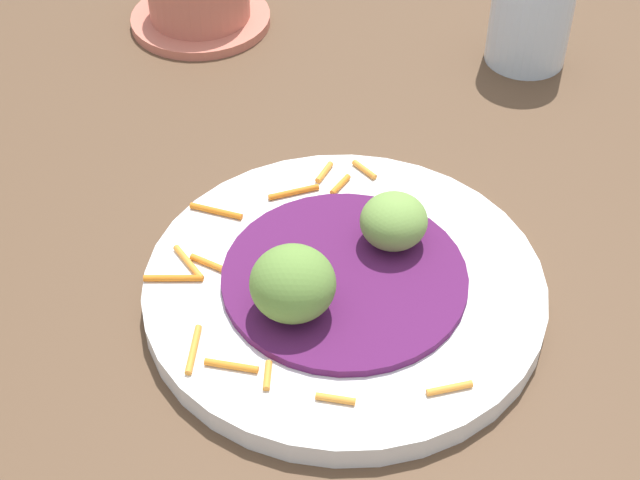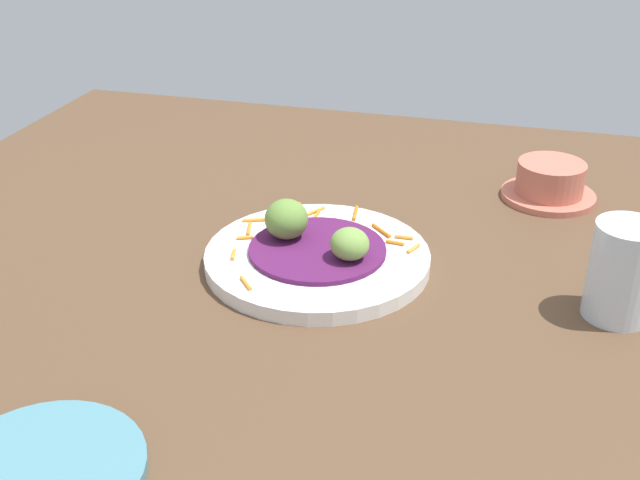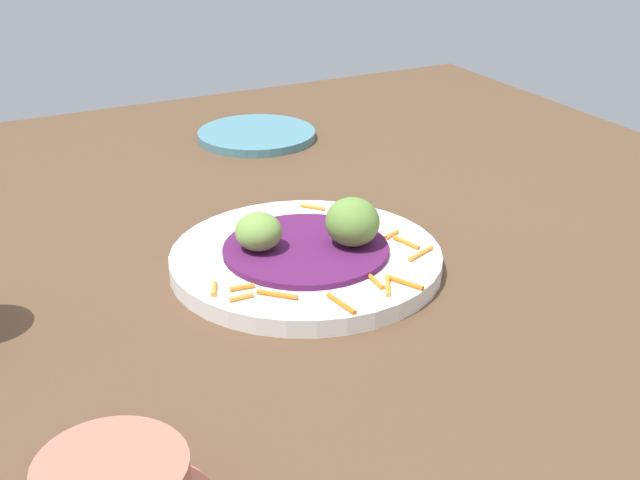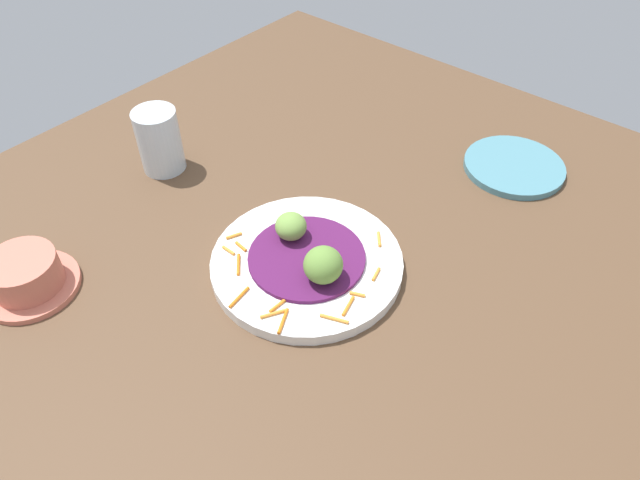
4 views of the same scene
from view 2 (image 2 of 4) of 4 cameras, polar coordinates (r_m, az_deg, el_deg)
The scene contains 9 objects.
table_surface at distance 83.81cm, azimuth -1.88°, elevation -3.31°, with size 110.00×110.00×2.00cm, color brown.
main_plate at distance 85.28cm, azimuth -0.20°, elevation -1.32°, with size 24.32×24.32×1.59cm, color white.
cabbage_bed at distance 84.77cm, azimuth -0.20°, elevation -0.68°, with size 14.83×14.83×0.54cm, color #51194C.
carrot_garnish at distance 89.16cm, azimuth -0.35°, elevation 0.77°, with size 20.91×21.49×0.40cm.
guac_scoop_left at distance 85.90cm, azimuth -2.44°, elevation 1.52°, with size 4.75×4.90×4.35cm, color olive.
guac_scoop_center at distance 81.76cm, azimuth 2.16°, elevation -0.28°, with size 4.06×4.17×3.37cm, color #759E47.
side_plate_small at distance 63.04cm, azimuth -19.41°, elevation -15.54°, with size 15.09×15.09×1.05cm, color teal.
terracotta_bowl at distance 104.34cm, azimuth 16.26°, elevation 3.98°, with size 11.81×11.81×4.88cm.
water_glass at distance 79.92cm, azimuth 21.00°, elevation -2.13°, with size 6.43×6.43×9.70cm, color silver.
Camera 2 is at (-21.78, 68.54, 44.02)cm, focal length 44.33 mm.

